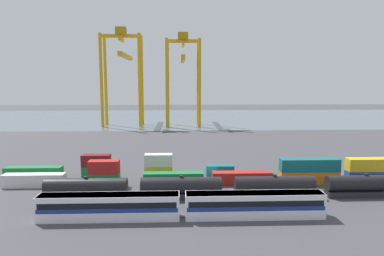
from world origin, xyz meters
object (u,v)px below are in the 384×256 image
object	(u,v)px
shipping_container_4	(242,178)
gantry_crane_west	(123,67)
shipping_container_0	(34,180)
freight_tank_row	(228,187)
passenger_train	(182,205)
shipping_container_3	(174,179)
shipping_container_10	(97,172)
gantry_crane_central	(183,69)

from	to	relation	value
shipping_container_4	gantry_crane_west	xyz separation A→B (m)	(-39.57, 100.93, 26.86)
shipping_container_0	gantry_crane_west	world-z (taller)	gantry_crane_west
freight_tank_row	shipping_container_0	size ratio (longest dim) A/B	5.37
passenger_train	freight_tank_row	bearing A→B (deg)	47.54
shipping_container_3	shipping_container_10	size ratio (longest dim) A/B	2.00
gantry_crane_central	gantry_crane_west	bearing A→B (deg)	179.84
freight_tank_row	shipping_container_3	world-z (taller)	freight_tank_row
shipping_container_0	gantry_crane_west	distance (m)	104.47
shipping_container_4	shipping_container_3	bearing A→B (deg)	180.00
gantry_crane_central	shipping_container_4	bearing A→B (deg)	-83.91
freight_tank_row	shipping_container_3	xyz separation A→B (m)	(-9.92, 8.29, -0.70)
freight_tank_row	shipping_container_0	distance (m)	38.67
shipping_container_0	shipping_container_10	distance (m)	12.47
passenger_train	shipping_container_3	xyz separation A→B (m)	(-1.61, 17.36, -0.84)
freight_tank_row	gantry_crane_central	size ratio (longest dim) A/B	1.48
passenger_train	shipping_container_0	distance (m)	34.21
freight_tank_row	shipping_container_4	size ratio (longest dim) A/B	5.37
freight_tank_row	shipping_container_10	bearing A→B (deg)	152.10
gantry_crane_west	gantry_crane_central	size ratio (longest dim) A/B	1.05
gantry_crane_west	shipping_container_4	bearing A→B (deg)	-68.59
passenger_train	shipping_container_4	bearing A→B (deg)	54.66
shipping_container_0	shipping_container_10	bearing A→B (deg)	28.17
gantry_crane_central	shipping_container_0	bearing A→B (deg)	-107.10
passenger_train	gantry_crane_west	distance (m)	124.15
passenger_train	gantry_crane_central	world-z (taller)	gantry_crane_central
shipping_container_0	gantry_crane_central	bearing A→B (deg)	72.90
passenger_train	shipping_container_0	world-z (taller)	passenger_train
shipping_container_4	shipping_container_10	distance (m)	31.34
freight_tank_row	shipping_container_10	size ratio (longest dim) A/B	10.75
gantry_crane_west	gantry_crane_central	bearing A→B (deg)	-0.16
shipping_container_3	gantry_crane_west	xyz separation A→B (m)	(-25.65, 100.93, 26.86)
shipping_container_3	gantry_crane_west	distance (m)	107.55
shipping_container_0	shipping_container_3	size ratio (longest dim) A/B	1.00
shipping_container_10	gantry_crane_west	distance (m)	99.16
passenger_train	shipping_container_4	size ratio (longest dim) A/B	3.60
shipping_container_10	gantry_crane_central	distance (m)	100.37
freight_tank_row	shipping_container_10	world-z (taller)	freight_tank_row
passenger_train	shipping_container_0	xyz separation A→B (m)	(-29.46, 17.36, -0.84)
gantry_crane_west	gantry_crane_central	world-z (taller)	gantry_crane_west
shipping_container_0	passenger_train	bearing A→B (deg)	-30.51
passenger_train	gantry_crane_west	xyz separation A→B (m)	(-27.26, 118.30, 26.01)
gantry_crane_west	passenger_train	bearing A→B (deg)	-77.02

